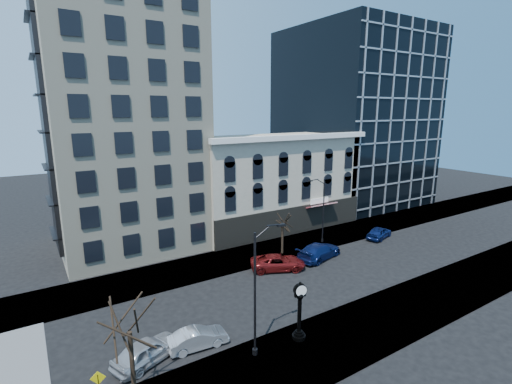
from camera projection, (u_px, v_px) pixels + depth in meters
ground at (261, 295)px, 31.43m from camera, size 160.00×160.00×0.00m
sidewalk_far at (219, 262)px, 38.02m from camera, size 160.00×6.00×0.12m
sidewalk_near at (326, 344)px, 24.81m from camera, size 160.00×6.00×0.12m
cream_tower at (118, 72)px, 39.64m from camera, size 15.90×15.40×42.50m
victorian_row at (272, 182)px, 49.49m from camera, size 22.60×11.19×12.50m
glass_office at (353, 118)px, 62.30m from camera, size 20.00×20.15×28.00m
street_clock at (299, 313)px, 24.92m from camera, size 0.95×0.95×4.18m
street_lamp_near at (264, 256)px, 22.58m from camera, size 2.24×0.34×8.65m
street_lamp_far at (320, 194)px, 42.28m from camera, size 2.01×0.50×7.79m
bare_tree_near at (128, 314)px, 18.00m from camera, size 4.29×4.29×7.37m
bare_tree_far at (283, 219)px, 39.56m from camera, size 3.01×3.01×5.17m
warning_sign at (99, 384)px, 18.90m from camera, size 0.74×0.25×2.32m
car_near_a at (147, 350)px, 22.99m from camera, size 4.92×3.35×1.56m
car_near_b at (198, 338)px, 24.44m from camera, size 4.10×1.73×1.32m
car_far_a at (278, 262)px, 36.35m from camera, size 5.89×4.49×1.49m
car_far_b at (319, 251)px, 39.03m from camera, size 6.18×3.69×1.68m
car_far_c at (379, 233)px, 45.20m from camera, size 4.62×2.90×1.47m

